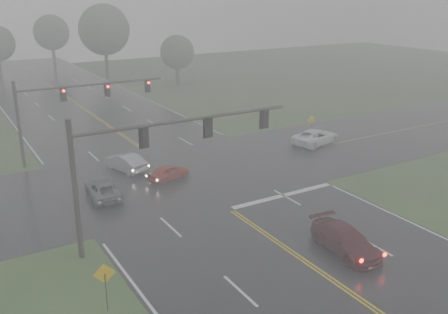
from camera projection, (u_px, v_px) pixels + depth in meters
main_road at (191, 183)px, 37.82m from camera, size 18.00×160.00×0.02m
cross_street at (179, 175)px, 39.45m from camera, size 120.00×14.00×0.02m
stop_bar at (283, 196)px, 35.44m from camera, size 8.50×0.50×0.01m
sedan_maroon at (344, 251)px, 27.91m from camera, size 2.48×5.02×1.40m
sedan_red at (169, 180)px, 38.46m from camera, size 3.69×2.26×1.17m
sedan_silver at (126, 171)px, 40.36m from camera, size 2.55×4.46×1.39m
car_grey at (104, 197)px, 35.17m from camera, size 2.46×4.56×1.22m
pickup_white at (315, 144)px, 47.22m from camera, size 5.53×3.46×1.43m
signal_gantry_near at (147, 150)px, 27.62m from camera, size 13.56×0.34×7.79m
signal_gantry_far at (66, 102)px, 41.49m from camera, size 12.63×0.36×7.11m
sign_diamond_west at (105, 279)px, 22.31m from camera, size 0.99×0.23×2.40m
sign_diamond_east at (311, 123)px, 48.43m from camera, size 1.00×0.19×2.42m
tree_ne_a at (104, 30)px, 79.43m from camera, size 8.07×8.07×11.85m
tree_e_near at (177, 52)px, 74.88m from camera, size 5.12×5.12×7.52m
tree_n_far at (51, 33)px, 92.47m from camera, size 6.52×6.52×9.58m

